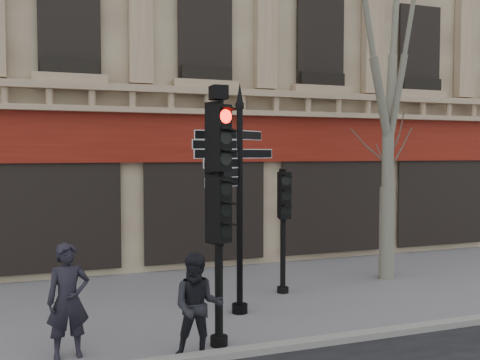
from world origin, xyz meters
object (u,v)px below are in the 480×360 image
Objects in this scene: fingerpost at (240,159)px; traffic_signal_main at (219,183)px; pedestrian_b at (198,307)px; traffic_signal_secondary at (283,209)px; plane_tree at (390,26)px; pedestrian_a at (68,301)px.

traffic_signal_main is at bearing -134.53° from fingerpost.
traffic_signal_main is 2.59× the size of pedestrian_b.
traffic_signal_secondary is 5.37m from plane_tree.
traffic_signal_main is 0.48× the size of plane_tree.
pedestrian_b is (-2.87, -3.15, -1.10)m from traffic_signal_secondary.
fingerpost reaches higher than pedestrian_b.
plane_tree reaches higher than traffic_signal_main.
traffic_signal_secondary is 1.54× the size of pedestrian_a.
traffic_signal_secondary is 1.67× the size of pedestrian_b.
plane_tree is 5.01× the size of pedestrian_a.
pedestrian_b is (-0.49, -0.46, -1.89)m from traffic_signal_main.
fingerpost is 1.88m from traffic_signal_main.
pedestrian_b is at bearing -155.33° from traffic_signal_main.
plane_tree is (3.05, 0.36, 4.41)m from traffic_signal_secondary.
fingerpost is 5.74m from plane_tree.
pedestrian_a is at bearing 174.41° from pedestrian_b.
pedestrian_b is at bearing -28.15° from pedestrian_a.
traffic_signal_main is at bearing 59.67° from pedestrian_b.
traffic_signal_secondary is 5.42m from pedestrian_a.
plane_tree is 9.90m from pedestrian_a.
traffic_signal_secondary reaches higher than pedestrian_b.
traffic_signal_main is 1.55× the size of traffic_signal_secondary.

